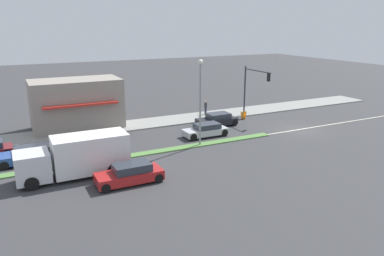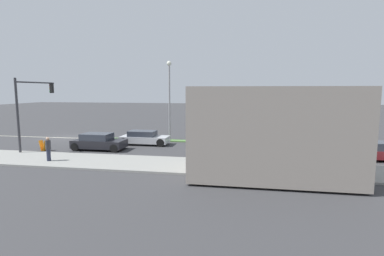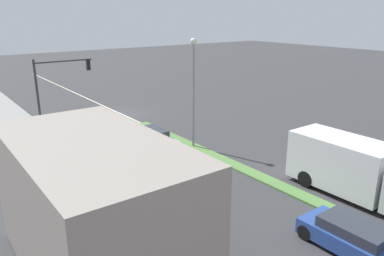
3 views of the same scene
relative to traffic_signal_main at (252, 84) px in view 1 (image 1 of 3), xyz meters
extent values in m
plane|color=#38383A|center=(-6.12, 16.55, -3.90)|extent=(160.00, 160.00, 0.00)
cube|color=gray|center=(2.88, 17.05, -3.84)|extent=(4.00, 73.00, 0.12)
cube|color=#568442|center=(-6.12, 25.55, -3.85)|extent=(0.90, 46.00, 0.10)
cube|color=beige|center=(-6.12, -1.45, -3.90)|extent=(0.16, 60.00, 0.01)
cube|color=gray|center=(4.49, 18.26, -1.34)|extent=(4.61, 8.69, 4.88)
cube|color=red|center=(1.83, 18.26, -0.98)|extent=(0.70, 6.95, 0.20)
cylinder|color=#333338|center=(1.43, 0.01, -0.98)|extent=(0.18, 0.18, 5.60)
cylinder|color=#333338|center=(-0.82, 0.01, 1.52)|extent=(4.50, 0.12, 0.12)
cube|color=black|center=(-2.77, 0.01, 1.07)|extent=(0.28, 0.24, 0.84)
sphere|color=red|center=(-2.77, -0.12, 1.34)|extent=(0.18, 0.18, 0.18)
sphere|color=gold|center=(-2.77, -0.12, 1.07)|extent=(0.18, 0.18, 0.18)
sphere|color=green|center=(-2.77, -0.12, 0.80)|extent=(0.18, 0.18, 0.18)
cylinder|color=gray|center=(-6.12, 9.79, -0.30)|extent=(0.16, 0.16, 7.00)
sphere|color=silver|center=(-6.12, 9.79, 3.35)|extent=(0.44, 0.44, 0.44)
cylinder|color=#282D42|center=(3.54, 3.93, -3.39)|extent=(0.26, 0.26, 0.79)
cylinder|color=#333338|center=(3.54, 3.93, -2.69)|extent=(0.34, 0.34, 0.60)
sphere|color=tan|center=(3.54, 3.93, -2.28)|extent=(0.22, 0.22, 0.22)
cube|color=orange|center=(0.06, 0.83, -3.47)|extent=(0.45, 0.21, 0.84)
cube|color=orange|center=(0.06, 1.15, -3.47)|extent=(0.45, 0.21, 0.84)
cube|color=silver|center=(-8.32, 23.51, -2.68)|extent=(2.28, 2.20, 1.90)
cube|color=white|center=(-8.32, 19.66, -2.33)|extent=(2.40, 5.10, 2.60)
cylinder|color=black|center=(-9.40, 23.71, -3.45)|extent=(0.28, 0.90, 0.90)
cylinder|color=black|center=(-7.24, 23.71, -3.45)|extent=(0.28, 0.90, 0.90)
cylinder|color=black|center=(-9.40, 18.41, -3.45)|extent=(0.28, 0.90, 0.90)
cylinder|color=black|center=(-7.24, 18.41, -3.45)|extent=(0.28, 0.90, 0.90)
cylinder|color=black|center=(-1.94, 24.97, -3.56)|extent=(0.22, 0.69, 0.69)
cylinder|color=black|center=(-0.31, 24.97, -3.56)|extent=(0.22, 0.69, 0.69)
cube|color=#AD1E1E|center=(-11.12, 17.79, -3.40)|extent=(1.80, 4.42, 0.64)
cube|color=#2D333D|center=(-11.12, 17.57, -2.82)|extent=(1.53, 2.43, 0.54)
cylinder|color=black|center=(-11.92, 19.59, -3.58)|extent=(0.22, 0.63, 0.63)
cylinder|color=black|center=(-10.33, 19.59, -3.58)|extent=(0.22, 0.63, 0.63)
cylinder|color=black|center=(-11.92, 15.99, -3.58)|extent=(0.22, 0.63, 0.63)
cylinder|color=black|center=(-10.33, 15.99, -3.58)|extent=(0.22, 0.63, 0.63)
cube|color=black|center=(-1.12, 5.18, -3.40)|extent=(1.90, 4.16, 0.63)
cube|color=#2D333D|center=(-1.12, 4.98, -2.83)|extent=(1.61, 2.29, 0.52)
cylinder|color=black|center=(-1.97, 6.84, -3.57)|extent=(0.22, 0.66, 0.66)
cylinder|color=black|center=(-0.28, 6.84, -3.57)|extent=(0.22, 0.66, 0.66)
cylinder|color=black|center=(-1.97, 3.53, -3.57)|extent=(0.22, 0.66, 0.66)
cylinder|color=black|center=(-0.28, 3.53, -3.57)|extent=(0.22, 0.66, 0.66)
cube|color=#B7BABF|center=(-3.92, 8.07, -3.42)|extent=(1.75, 4.23, 0.57)
cube|color=#2D333D|center=(-3.92, 7.86, -2.90)|extent=(1.49, 2.33, 0.48)
cylinder|color=black|center=(-4.70, 9.73, -3.55)|extent=(0.22, 0.70, 0.70)
cylinder|color=black|center=(-3.15, 9.73, -3.55)|extent=(0.22, 0.70, 0.70)
cylinder|color=black|center=(-4.70, 6.41, -3.55)|extent=(0.22, 0.70, 0.70)
cylinder|color=black|center=(-3.15, 6.41, -3.55)|extent=(0.22, 0.70, 0.70)
cube|color=#284793|center=(-3.92, 23.38, -3.39)|extent=(1.85, 4.59, 0.66)
cube|color=#2D333D|center=(-3.92, 23.15, -2.84)|extent=(1.57, 2.52, 0.43)
cylinder|color=black|center=(-4.75, 25.25, -3.57)|extent=(0.22, 0.65, 0.65)
cylinder|color=black|center=(-3.10, 25.25, -3.57)|extent=(0.22, 0.65, 0.65)
cylinder|color=black|center=(-4.75, 21.51, -3.57)|extent=(0.22, 0.65, 0.65)
cylinder|color=black|center=(-3.10, 21.51, -3.57)|extent=(0.22, 0.65, 0.65)
camera|label=1|loc=(-33.73, 24.45, 6.43)|focal=35.00mm
camera|label=2|loc=(21.10, 16.79, 0.92)|focal=28.00mm
camera|label=3|loc=(8.72, 29.53, 5.10)|focal=35.00mm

